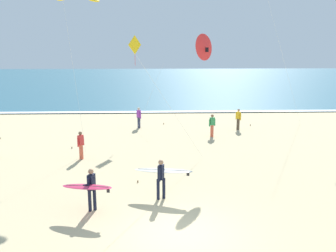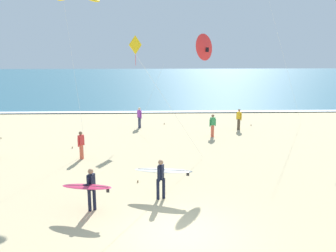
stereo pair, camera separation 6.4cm
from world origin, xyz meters
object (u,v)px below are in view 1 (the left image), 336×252
(bystander_yellow_top, at_px, (238,119))
(bystander_green_top, at_px, (212,125))
(kite_delta_scarlet_high, at_px, (205,47))
(kite_diamond_golden_far, at_px, (136,48))
(bystander_purple_top, at_px, (139,117))
(bystander_red_top, at_px, (81,145))
(surfer_lead, at_px, (162,173))
(surfer_trailing, at_px, (89,187))

(bystander_yellow_top, bearing_deg, bystander_green_top, -137.85)
(kite_delta_scarlet_high, bearing_deg, kite_diamond_golden_far, 120.80)
(kite_diamond_golden_far, relative_size, bystander_purple_top, 4.33)
(bystander_yellow_top, relative_size, bystander_red_top, 1.00)
(bystander_red_top, relative_size, bystander_green_top, 1.00)
(kite_delta_scarlet_high, height_order, bystander_green_top, kite_delta_scarlet_high)
(kite_delta_scarlet_high, bearing_deg, surfer_lead, -114.39)
(surfer_trailing, relative_size, bystander_red_top, 1.32)
(surfer_lead, xyz_separation_m, bystander_yellow_top, (5.94, 12.21, -0.24))
(kite_delta_scarlet_high, bearing_deg, bystander_green_top, 75.27)
(surfer_lead, bearing_deg, bystander_yellow_top, 64.05)
(bystander_yellow_top, xyz_separation_m, bystander_purple_top, (-7.46, 0.91, 0.00))
(surfer_trailing, xyz_separation_m, bystander_yellow_top, (8.73, 13.56, -0.23))
(surfer_lead, height_order, surfer_trailing, same)
(kite_delta_scarlet_high, distance_m, bystander_red_top, 8.64)
(kite_diamond_golden_far, xyz_separation_m, bystander_purple_top, (0.08, 1.26, -5.25))
(bystander_green_top, bearing_deg, bystander_yellow_top, 42.15)
(surfer_trailing, distance_m, kite_diamond_golden_far, 14.18)
(kite_diamond_golden_far, relative_size, kite_delta_scarlet_high, 1.00)
(surfer_lead, xyz_separation_m, kite_diamond_golden_far, (-1.61, 11.86, 5.01))
(kite_diamond_golden_far, bearing_deg, surfer_lead, -82.28)
(bystander_green_top, bearing_deg, bystander_purple_top, 150.14)
(surfer_trailing, relative_size, bystander_green_top, 1.32)
(bystander_red_top, relative_size, bystander_purple_top, 1.00)
(bystander_red_top, height_order, bystander_green_top, same)
(surfer_lead, relative_size, bystander_red_top, 1.63)
(kite_delta_scarlet_high, height_order, bystander_yellow_top, kite_delta_scarlet_high)
(bystander_red_top, distance_m, bystander_green_top, 9.37)
(kite_diamond_golden_far, distance_m, bystander_yellow_top, 9.20)
(bystander_yellow_top, bearing_deg, surfer_trailing, -122.76)
(kite_diamond_golden_far, bearing_deg, bystander_red_top, -113.66)
(surfer_lead, relative_size, kite_delta_scarlet_high, 0.38)
(bystander_yellow_top, height_order, bystander_red_top, same)
(kite_diamond_golden_far, distance_m, kite_delta_scarlet_high, 7.75)
(kite_diamond_golden_far, height_order, bystander_yellow_top, kite_diamond_golden_far)
(bystander_green_top, xyz_separation_m, bystander_purple_top, (-5.18, 2.97, 0.00))
(surfer_trailing, height_order, bystander_purple_top, surfer_trailing)
(surfer_lead, xyz_separation_m, bystander_green_top, (3.66, 10.14, -0.24))
(bystander_green_top, bearing_deg, kite_diamond_golden_far, 161.95)
(bystander_red_top, bearing_deg, bystander_green_top, 30.34)
(kite_delta_scarlet_high, xyz_separation_m, bystander_yellow_top, (3.58, 7.01, -5.33))
(bystander_yellow_top, height_order, bystander_green_top, same)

